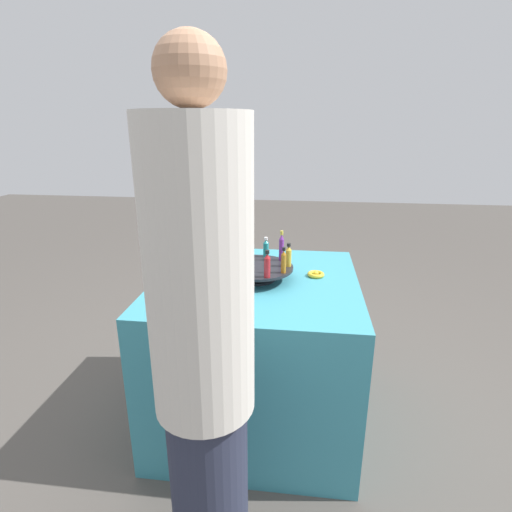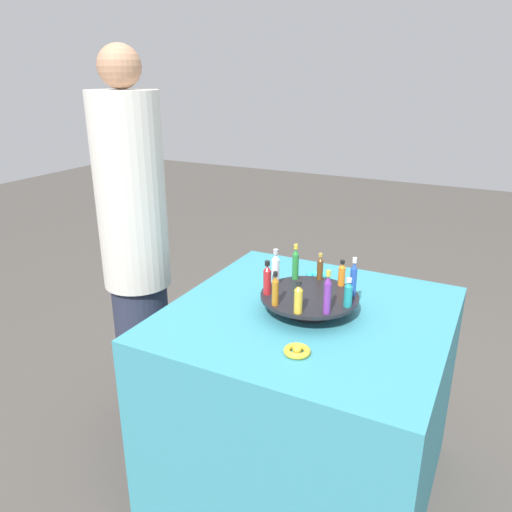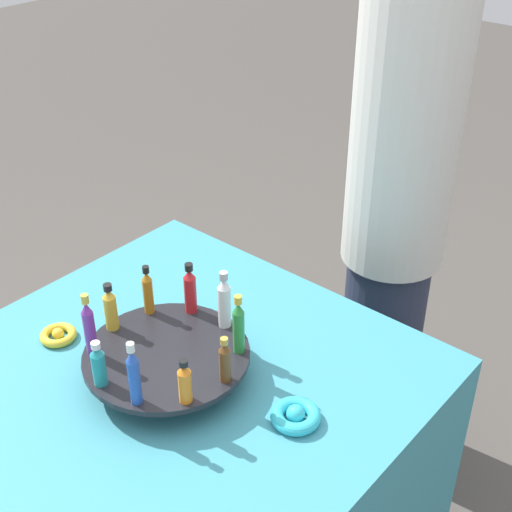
{
  "view_description": "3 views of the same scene",
  "coord_description": "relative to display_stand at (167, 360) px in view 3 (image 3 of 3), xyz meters",
  "views": [
    {
      "loc": [
        1.7,
        0.21,
        1.43
      ],
      "look_at": [
        0.02,
        -0.0,
        0.86
      ],
      "focal_mm": 28.0,
      "sensor_mm": 36.0,
      "label": 1
    },
    {
      "loc": [
        -0.54,
        1.45,
        1.52
      ],
      "look_at": [
        0.21,
        -0.01,
        0.91
      ],
      "focal_mm": 35.0,
      "sensor_mm": 36.0,
      "label": 2
    },
    {
      "loc": [
        -0.72,
        -0.84,
        1.72
      ],
      "look_at": [
        0.26,
        -0.02,
        0.92
      ],
      "focal_mm": 50.0,
      "sensor_mm": 36.0,
      "label": 3
    }
  ],
  "objects": [
    {
      "name": "ribbon_bow_gold",
      "position": [
        -0.07,
        0.27,
        -0.04
      ],
      "size": [
        0.08,
        0.08,
        0.03
      ],
      "color": "gold",
      "rests_on": "party_table"
    },
    {
      "name": "bottle_green",
      "position": [
        0.1,
        -0.11,
        0.08
      ],
      "size": [
        0.02,
        0.02,
        0.13
      ],
      "color": "#288438",
      "rests_on": "display_stand"
    },
    {
      "name": "ribbon_bow_teal",
      "position": [
        0.07,
        -0.27,
        -0.03
      ],
      "size": [
        0.1,
        0.1,
        0.04
      ],
      "color": "#2DB7CC",
      "rests_on": "party_table"
    },
    {
      "name": "bottle_clear",
      "position": [
        0.14,
        -0.03,
        0.08
      ],
      "size": [
        0.03,
        0.03,
        0.13
      ],
      "color": "silver",
      "rests_on": "display_stand"
    },
    {
      "name": "display_stand",
      "position": [
        0.0,
        0.0,
        0.0
      ],
      "size": [
        0.33,
        0.33,
        0.06
      ],
      "color": "black",
      "rests_on": "party_table"
    },
    {
      "name": "person_figure",
      "position": [
        0.79,
        -0.05,
        0.03
      ],
      "size": [
        0.28,
        0.28,
        1.62
      ],
      "rotation": [
        0.0,
        0.0,
        3.08
      ],
      "color": "#282D42",
      "rests_on": "ground_plane"
    },
    {
      "name": "bottle_gold",
      "position": [
        -0.02,
        0.14,
        0.07
      ],
      "size": [
        0.03,
        0.03,
        0.11
      ],
      "color": "gold",
      "rests_on": "display_stand"
    },
    {
      "name": "bottle_red",
      "position": [
        0.13,
        0.06,
        0.07
      ],
      "size": [
        0.03,
        0.03,
        0.12
      ],
      "color": "#B21E23",
      "rests_on": "display_stand"
    },
    {
      "name": "bottle_teal",
      "position": [
        -0.14,
        0.03,
        0.06
      ],
      "size": [
        0.03,
        0.03,
        0.1
      ],
      "color": "teal",
      "rests_on": "display_stand"
    },
    {
      "name": "bottle_blue",
      "position": [
        -0.13,
        -0.06,
        0.08
      ],
      "size": [
        0.02,
        0.02,
        0.14
      ],
      "color": "#234CAD",
      "rests_on": "display_stand"
    },
    {
      "name": "bottle_orange",
      "position": [
        -0.07,
        -0.13,
        0.06
      ],
      "size": [
        0.02,
        0.02,
        0.09
      ],
      "color": "orange",
      "rests_on": "display_stand"
    },
    {
      "name": "bottle_purple",
      "position": [
        -0.1,
        0.11,
        0.08
      ],
      "size": [
        0.02,
        0.02,
        0.14
      ],
      "color": "#702D93",
      "rests_on": "display_stand"
    },
    {
      "name": "bottle_amber",
      "position": [
        0.07,
        0.13,
        0.07
      ],
      "size": [
        0.02,
        0.02,
        0.12
      ],
      "color": "#AD6B19",
      "rests_on": "display_stand"
    },
    {
      "name": "bottle_brown",
      "position": [
        0.02,
        -0.14,
        0.06
      ],
      "size": [
        0.02,
        0.02,
        0.1
      ],
      "color": "brown",
      "rests_on": "display_stand"
    },
    {
      "name": "party_table",
      "position": [
        0.0,
        0.0,
        -0.42
      ],
      "size": [
        0.93,
        0.93,
        0.75
      ],
      "color": "teal",
      "rests_on": "ground_plane"
    }
  ]
}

